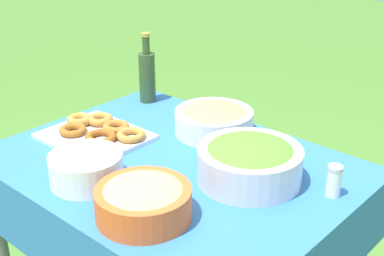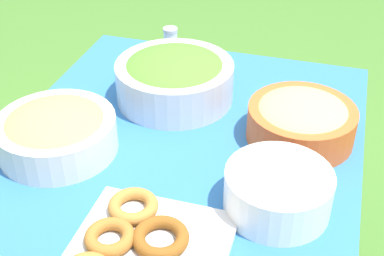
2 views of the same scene
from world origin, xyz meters
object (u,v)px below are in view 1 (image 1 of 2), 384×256
at_px(salad_bowl, 250,161).
at_px(donut_platter, 98,132).
at_px(fruit_bowl, 214,119).
at_px(pasta_bowl, 143,200).
at_px(olive_oil_bottle, 147,75).
at_px(plate_stack, 86,169).

height_order(salad_bowl, donut_platter, salad_bowl).
height_order(donut_platter, fruit_bowl, fruit_bowl).
distance_m(pasta_bowl, donut_platter, 0.57).
bearing_deg(donut_platter, olive_oil_bottle, 108.52).
height_order(plate_stack, olive_oil_bottle, olive_oil_bottle).
height_order(plate_stack, fruit_bowl, fruit_bowl).
height_order(olive_oil_bottle, fruit_bowl, olive_oil_bottle).
bearing_deg(salad_bowl, fruit_bowl, 147.10).
bearing_deg(plate_stack, fruit_bowl, 84.02).
bearing_deg(olive_oil_bottle, salad_bowl, -19.82).
relative_size(salad_bowl, olive_oil_bottle, 1.10).
xyz_separation_m(donut_platter, olive_oil_bottle, (-0.13, 0.38, 0.10)).
bearing_deg(olive_oil_bottle, plate_stack, -59.25).
xyz_separation_m(donut_platter, fruit_bowl, (0.29, 0.31, 0.04)).
height_order(salad_bowl, pasta_bowl, salad_bowl).
bearing_deg(salad_bowl, plate_stack, -136.61).
bearing_deg(donut_platter, salad_bowl, 10.67).
xyz_separation_m(salad_bowl, pasta_bowl, (-0.09, -0.36, -0.01)).
distance_m(salad_bowl, donut_platter, 0.62).
distance_m(salad_bowl, fruit_bowl, 0.37).
distance_m(salad_bowl, pasta_bowl, 0.38).
bearing_deg(plate_stack, donut_platter, 135.43).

